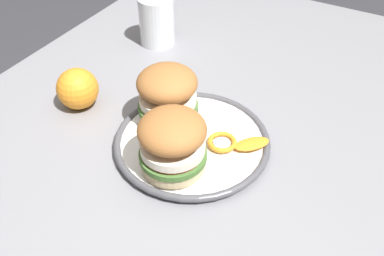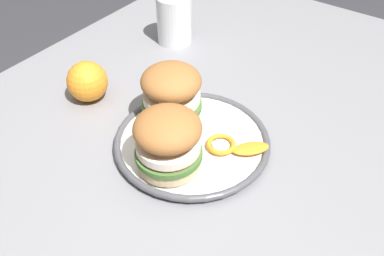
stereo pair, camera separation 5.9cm
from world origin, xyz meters
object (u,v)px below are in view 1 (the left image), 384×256
(whole_orange, at_px, (78,89))
(sandwich_half_right, at_px, (168,94))
(sandwich_half_left, at_px, (172,142))
(drinking_glass, at_px, (157,24))
(dinner_plate, at_px, (192,141))
(dining_table, at_px, (166,188))

(whole_orange, bearing_deg, sandwich_half_right, 101.29)
(sandwich_half_right, relative_size, whole_orange, 1.75)
(sandwich_half_left, bearing_deg, whole_orange, -104.24)
(whole_orange, bearing_deg, sandwich_half_left, 75.76)
(drinking_glass, height_order, whole_orange, drinking_glass)
(dinner_plate, bearing_deg, whole_orange, -88.28)
(sandwich_half_right, height_order, whole_orange, sandwich_half_right)
(sandwich_half_left, relative_size, drinking_glass, 1.33)
(dining_table, height_order, sandwich_half_right, sandwich_half_right)
(dining_table, xyz_separation_m, drinking_glass, (-0.30, -0.20, 0.15))
(dining_table, relative_size, dinner_plate, 5.20)
(dining_table, xyz_separation_m, sandwich_half_right, (-0.06, -0.03, 0.17))
(dining_table, height_order, sandwich_half_left, sandwich_half_left)
(drinking_glass, relative_size, whole_orange, 1.40)
(dinner_plate, bearing_deg, dining_table, -48.99)
(dinner_plate, height_order, whole_orange, whole_orange)
(sandwich_half_right, bearing_deg, dinner_plate, 66.33)
(sandwich_half_right, height_order, drinking_glass, sandwich_half_right)
(dinner_plate, height_order, sandwich_half_right, sandwich_half_right)
(dining_table, xyz_separation_m, dinner_plate, (-0.03, 0.04, 0.11))
(dining_table, relative_size, sandwich_half_right, 10.13)
(dining_table, distance_m, whole_orange, 0.25)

